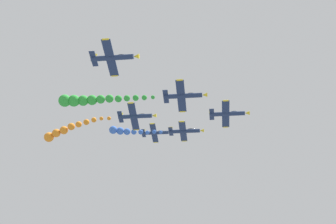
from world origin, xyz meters
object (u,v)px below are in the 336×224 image
at_px(airplane_left_outer, 136,116).
at_px(airplane_trailing, 113,58).
at_px(airplane_lead, 228,114).
at_px(airplane_right_inner, 184,96).
at_px(airplane_left_inner, 185,131).
at_px(airplane_right_outer, 156,133).

bearing_deg(airplane_left_outer, airplane_trailing, -0.16).
bearing_deg(airplane_lead, airplane_trailing, -43.81).
distance_m(airplane_left_outer, airplane_trailing, 24.98).
bearing_deg(airplane_lead, airplane_left_outer, -88.50).
height_order(airplane_right_inner, airplane_left_outer, airplane_right_inner).
distance_m(airplane_right_inner, airplane_trailing, 19.28).
relative_size(airplane_lead, airplane_right_inner, 1.00).
distance_m(airplane_left_inner, airplane_right_outer, 17.90).
relative_size(airplane_left_outer, airplane_trailing, 1.00).
bearing_deg(airplane_right_inner, airplane_left_inner, -176.51).
bearing_deg(airplane_trailing, airplane_right_outer, 178.26).
distance_m(airplane_lead, airplane_left_inner, 16.90).
bearing_deg(airplane_right_outer, airplane_left_outer, -3.23).
relative_size(airplane_right_inner, airplane_left_outer, 1.00).
relative_size(airplane_right_inner, airplane_right_outer, 1.00).
height_order(airplane_lead, airplane_right_outer, airplane_right_outer).
xyz_separation_m(airplane_left_outer, airplane_trailing, (24.70, -0.07, 3.69)).
xyz_separation_m(airplane_lead, airplane_trailing, (25.34, -24.31, 3.82)).
distance_m(airplane_left_inner, airplane_trailing, 39.35).
relative_size(airplane_left_inner, airplane_right_outer, 1.00).
relative_size(airplane_right_outer, airplane_trailing, 1.00).
distance_m(airplane_lead, airplane_right_inner, 16.22).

